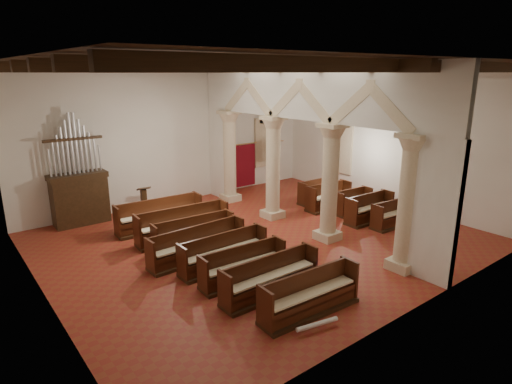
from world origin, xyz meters
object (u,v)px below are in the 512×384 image
object	(u,v)px
processional_banner	(277,172)
nave_pew_0	(310,300)
pipe_organ	(79,189)
aisle_pew_0	(392,218)
lectern	(144,203)

from	to	relation	value
processional_banner	nave_pew_0	xyz separation A→B (m)	(-6.96, -9.37, -0.47)
pipe_organ	processional_banner	distance (m)	9.42
pipe_organ	aisle_pew_0	distance (m)	11.98
aisle_pew_0	processional_banner	bearing A→B (deg)	92.02
pipe_organ	nave_pew_0	xyz separation A→B (m)	(2.42, -10.03, -1.02)
pipe_organ	processional_banner	xyz separation A→B (m)	(9.38, -0.66, -0.55)
processional_banner	aisle_pew_0	size ratio (longest dim) A/B	1.36
pipe_organ	aisle_pew_0	size ratio (longest dim) A/B	2.34
pipe_organ	nave_pew_0	bearing A→B (deg)	-76.44
lectern	aisle_pew_0	xyz separation A→B (m)	(6.83, -7.15, -0.17)
processional_banner	nave_pew_0	distance (m)	11.68
nave_pew_0	aisle_pew_0	bearing A→B (deg)	22.34
nave_pew_0	aisle_pew_0	xyz separation A→B (m)	(6.78, 2.42, -0.01)
lectern	processional_banner	bearing A→B (deg)	4.93
lectern	nave_pew_0	distance (m)	9.57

